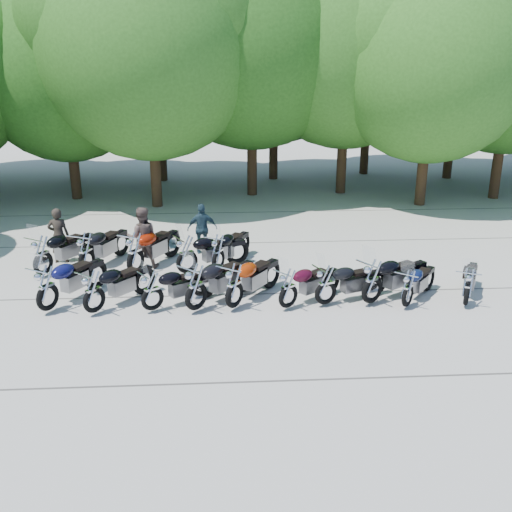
{
  "coord_description": "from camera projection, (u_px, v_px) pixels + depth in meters",
  "views": [
    {
      "loc": [
        -0.92,
        -13.49,
        6.38
      ],
      "look_at": [
        0.0,
        1.5,
        1.1
      ],
      "focal_mm": 42.0,
      "sensor_mm": 36.0,
      "label": 1
    }
  ],
  "objects": [
    {
      "name": "tree_13",
      "position": [
        371.0,
        53.0,
        29.71
      ],
      "size": [
        8.31,
        8.31,
        10.2
      ],
      "color": "#3A2614",
      "rests_on": "ground"
    },
    {
      "name": "rider_2",
      "position": [
        202.0,
        229.0,
        19.27
      ],
      "size": [
        0.99,
        0.48,
        1.65
      ],
      "primitive_type": "imported",
      "rotation": [
        0.0,
        0.0,
        3.22
      ],
      "color": "#213A46",
      "rests_on": "ground"
    },
    {
      "name": "tree_5",
      "position": [
        347.0,
        41.0,
        25.39
      ],
      "size": [
        9.04,
        9.04,
        11.1
      ],
      "color": "#3A2614",
      "rests_on": "ground"
    },
    {
      "name": "tree_2",
      "position": [
        65.0,
        73.0,
        24.78
      ],
      "size": [
        7.31,
        7.31,
        8.97
      ],
      "color": "#3A2614",
      "rests_on": "ground"
    },
    {
      "name": "motorcycle_8",
      "position": [
        408.0,
        287.0,
        15.22
      ],
      "size": [
        1.77,
        1.97,
        1.15
      ],
      "primitive_type": null,
      "rotation": [
        0.0,
        0.0,
        2.46
      ],
      "color": "#0C1436",
      "rests_on": "ground"
    },
    {
      "name": "rider_0",
      "position": [
        59.0,
        235.0,
        18.41
      ],
      "size": [
        0.65,
        0.44,
        1.74
      ],
      "primitive_type": "imported",
      "rotation": [
        0.0,
        0.0,
        3.18
      ],
      "color": "black",
      "rests_on": "ground"
    },
    {
      "name": "motorcycle_3",
      "position": [
        196.0,
        286.0,
        14.94
      ],
      "size": [
        2.32,
        2.36,
        1.43
      ],
      "primitive_type": null,
      "rotation": [
        0.0,
        0.0,
        2.37
      ],
      "color": "black",
      "rests_on": "ground"
    },
    {
      "name": "motorcycle_7",
      "position": [
        373.0,
        280.0,
        15.36
      ],
      "size": [
        2.48,
        1.98,
        1.4
      ],
      "primitive_type": null,
      "rotation": [
        0.0,
        0.0,
        2.15
      ],
      "color": "black",
      "rests_on": "ground"
    },
    {
      "name": "motorcycle_11",
      "position": [
        86.0,
        252.0,
        17.48
      ],
      "size": [
        1.73,
        2.59,
        1.41
      ],
      "primitive_type": null,
      "rotation": [
        0.0,
        0.0,
        2.71
      ],
      "color": "black",
      "rests_on": "ground"
    },
    {
      "name": "tree_6",
      "position": [
        433.0,
        61.0,
        23.57
      ],
      "size": [
        8.0,
        8.0,
        9.82
      ],
      "color": "#3A2614",
      "rests_on": "ground"
    },
    {
      "name": "rider_1",
      "position": [
        142.0,
        238.0,
        17.97
      ],
      "size": [
        0.97,
        0.78,
        1.88
      ],
      "primitive_type": "imported",
      "rotation": [
        0.0,
        0.0,
        3.22
      ],
      "color": "brown",
      "rests_on": "ground"
    },
    {
      "name": "tree_11",
      "position": [
        157.0,
        66.0,
        28.3
      ],
      "size": [
        7.56,
        7.56,
        9.28
      ],
      "color": "#3A2614",
      "rests_on": "ground"
    },
    {
      "name": "tree_14",
      "position": [
        459.0,
        58.0,
        28.71
      ],
      "size": [
        8.02,
        8.02,
        9.84
      ],
      "color": "#3A2614",
      "rests_on": "ground"
    },
    {
      "name": "tree_12",
      "position": [
        274.0,
        61.0,
        28.58
      ],
      "size": [
        7.88,
        7.88,
        9.67
      ],
      "color": "#3A2614",
      "rests_on": "ground"
    },
    {
      "name": "motorcycle_14",
      "position": [
        218.0,
        252.0,
        17.6
      ],
      "size": [
        1.73,
        2.39,
        1.32
      ],
      "primitive_type": null,
      "rotation": [
        0.0,
        0.0,
        2.65
      ],
      "color": "black",
      "rests_on": "ground"
    },
    {
      "name": "ground",
      "position": [
        260.0,
        318.0,
        14.87
      ],
      "size": [
        90.0,
        90.0,
        0.0
      ],
      "primitive_type": "plane",
      "color": "#A9A599",
      "rests_on": "ground"
    },
    {
      "name": "motorcycle_4",
      "position": [
        234.0,
        285.0,
        15.09
      ],
      "size": [
        2.05,
        2.41,
        1.38
      ],
      "primitive_type": null,
      "rotation": [
        0.0,
        0.0,
        2.51
      ],
      "color": "#942705",
      "rests_on": "ground"
    },
    {
      "name": "tree_3",
      "position": [
        149.0,
        48.0,
        23.15
      ],
      "size": [
        8.7,
        8.7,
        10.67
      ],
      "color": "#3A2614",
      "rests_on": "ground"
    },
    {
      "name": "motorcycle_12",
      "position": [
        135.0,
        252.0,
        17.39
      ],
      "size": [
        1.98,
        2.61,
        1.45
      ],
      "primitive_type": null,
      "rotation": [
        0.0,
        0.0,
        2.61
      ],
      "color": "#8E1905",
      "rests_on": "ground"
    },
    {
      "name": "motorcycle_5",
      "position": [
        288.0,
        287.0,
        15.12
      ],
      "size": [
        2.13,
        1.85,
        1.23
      ],
      "primitive_type": null,
      "rotation": [
        0.0,
        0.0,
        2.23
      ],
      "color": "#360716",
      "rests_on": "ground"
    },
    {
      "name": "motorcycle_0",
      "position": [
        46.0,
        287.0,
        14.92
      ],
      "size": [
        1.91,
        2.52,
        1.4
      ],
      "primitive_type": null,
      "rotation": [
        0.0,
        0.0,
        2.61
      ],
      "color": "#0E1040",
      "rests_on": "ground"
    },
    {
      "name": "tree_10",
      "position": [
        63.0,
        62.0,
        28.5
      ],
      "size": [
        7.78,
        7.78,
        9.55
      ],
      "color": "#3A2614",
      "rests_on": "ground"
    },
    {
      "name": "motorcycle_6",
      "position": [
        326.0,
        284.0,
        15.32
      ],
      "size": [
        2.3,
        1.49,
        1.25
      ],
      "primitive_type": null,
      "rotation": [
        0.0,
        0.0,
        1.98
      ],
      "color": "black",
      "rests_on": "ground"
    },
    {
      "name": "motorcycle_13",
      "position": [
        187.0,
        253.0,
        17.42
      ],
      "size": [
        2.44,
        1.79,
        1.35
      ],
      "primitive_type": null,
      "rotation": [
        0.0,
        0.0,
        2.08
      ],
      "color": "black",
      "rests_on": "ground"
    },
    {
      "name": "motorcycle_1",
      "position": [
        93.0,
        290.0,
        14.83
      ],
      "size": [
        2.04,
        2.22,
        1.31
      ],
      "primitive_type": null,
      "rotation": [
        0.0,
        0.0,
        2.44
      ],
      "color": "black",
      "rests_on": "ground"
    },
    {
      "name": "motorcycle_10",
      "position": [
        42.0,
        254.0,
        17.29
      ],
      "size": [
        1.95,
        2.48,
        1.39
      ],
      "primitive_type": null,
      "rotation": [
        0.0,
        0.0,
        2.58
      ],
      "color": "black",
      "rests_on": "ground"
    },
    {
      "name": "motorcycle_2",
      "position": [
        152.0,
        290.0,
        14.98
      ],
      "size": [
        2.18,
        1.73,
        1.23
      ],
      "primitive_type": null,
      "rotation": [
        0.0,
        0.0,
        2.14
      ],
      "color": "black",
      "rests_on": "ground"
    },
    {
      "name": "tree_4",
      "position": [
        252.0,
        40.0,
        25.03
      ],
      "size": [
        9.13,
        9.13,
        11.2
      ],
      "color": "#3A2614",
      "rests_on": "ground"
    },
    {
      "name": "motorcycle_9",
      "position": [
        468.0,
        286.0,
        15.3
      ],
      "size": [
        1.5,
        2.12,
        1.16
      ],
      "primitive_type": null,
      "rotation": [
        0.0,
        0.0,
        2.67
      ],
      "color": "black",
      "rests_on": "ground"
    }
  ]
}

